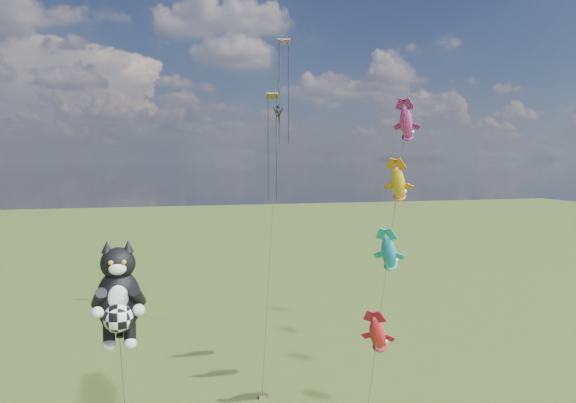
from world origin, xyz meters
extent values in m
ellipsoid|color=black|center=(0.43, -2.09, 7.90)|extent=(2.36, 2.03, 3.09)
ellipsoid|color=black|center=(0.43, -2.19, 9.74)|extent=(1.84, 1.71, 1.57)
cone|color=black|center=(-0.06, -2.19, 10.56)|extent=(0.61, 0.61, 0.58)
cone|color=black|center=(0.91, -2.19, 10.56)|extent=(0.61, 0.61, 0.58)
ellipsoid|color=white|center=(0.43, -2.82, 9.59)|extent=(0.86, 0.52, 0.56)
ellipsoid|color=white|center=(0.43, -2.82, 8.19)|extent=(1.01, 0.50, 1.28)
sphere|color=gold|center=(0.14, -2.88, 9.91)|extent=(0.23, 0.23, 0.23)
sphere|color=gold|center=(0.72, -2.88, 9.91)|extent=(0.23, 0.23, 0.23)
sphere|color=white|center=(-0.49, -3.11, 7.66)|extent=(0.58, 0.58, 0.58)
sphere|color=white|center=(1.34, -3.11, 7.66)|extent=(0.58, 0.58, 0.58)
sphere|color=white|center=(-0.06, -2.24, 5.82)|extent=(0.62, 0.62, 0.62)
sphere|color=white|center=(0.91, -2.24, 5.82)|extent=(0.62, 0.62, 0.62)
sphere|color=white|center=(0.43, -3.40, 7.42)|extent=(1.34, 1.34, 1.34)
cylinder|color=black|center=(15.13, -0.99, 10.18)|extent=(9.15, 12.96, 20.08)
ellipsoid|color=red|center=(13.12, -3.83, 5.77)|extent=(1.87, 2.18, 2.37)
ellipsoid|color=blue|center=(14.82, -1.42, 9.51)|extent=(1.87, 2.18, 2.37)
ellipsoid|color=yellow|center=(16.52, 0.99, 13.26)|extent=(1.87, 2.18, 2.37)
ellipsoid|color=#D83397|center=(18.22, 3.41, 17.00)|extent=(1.87, 2.18, 2.37)
cube|color=brown|center=(8.54, 2.97, 0.11)|extent=(0.40, 0.30, 0.22)
cylinder|color=black|center=(11.34, 11.03, 14.02)|extent=(5.64, 16.15, 27.75)
cube|color=green|center=(12.44, 16.42, 20.01)|extent=(1.09, 0.86, 0.52)
cylinder|color=black|center=(12.10, 16.42, 15.57)|extent=(0.08, 0.08, 8.89)
cylinder|color=black|center=(12.78, 16.42, 15.57)|extent=(0.08, 0.08, 8.89)
cube|color=#2617C3|center=(14.14, 19.09, 25.09)|extent=(1.27, 0.94, 0.51)
cylinder|color=black|center=(13.73, 19.09, 20.50)|extent=(0.08, 0.08, 9.18)
cylinder|color=black|center=(14.56, 19.09, 20.50)|extent=(0.08, 0.08, 9.18)
camera|label=1|loc=(1.40, -29.77, 14.67)|focal=35.00mm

